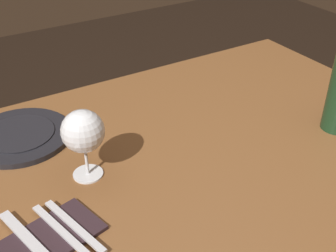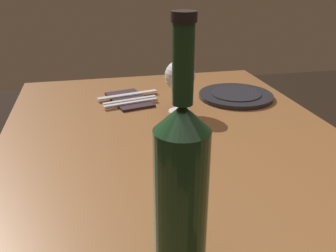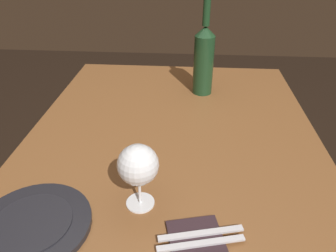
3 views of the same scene
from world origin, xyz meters
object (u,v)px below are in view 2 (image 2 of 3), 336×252
table_knife (128,95)px  fork_inner (130,100)px  dinner_plate (236,95)px  fork_outer (131,103)px  wine_glass_left (180,77)px  folded_napkin (129,99)px  wine_bottle (181,187)px

table_knife → fork_inner: bearing=180.0°
dinner_plate → fork_outer: (-0.00, 0.36, 0.00)m
wine_glass_left → fork_outer: 0.19m
wine_glass_left → fork_outer: wine_glass_left is taller
wine_glass_left → folded_napkin: 0.22m
folded_napkin → fork_inner: 0.03m
fork_outer → wine_glass_left: bearing=-121.5°
fork_inner → table_knife: size_ratio=0.85×
folded_napkin → wine_glass_left: bearing=-134.2°
dinner_plate → fork_inner: dinner_plate is taller
folded_napkin → fork_outer: fork_outer is taller
fork_outer → table_knife: size_ratio=0.85×
wine_bottle → dinner_plate: wine_bottle is taller
folded_napkin → wine_bottle: bearing=179.0°
wine_glass_left → wine_bottle: bearing=166.1°
wine_glass_left → dinner_plate: size_ratio=0.64×
wine_glass_left → dinner_plate: bearing=-68.2°
fork_inner → table_knife: (0.05, 0.00, 0.00)m
wine_bottle → fork_inner: 0.73m
dinner_plate → fork_outer: dinner_plate is taller
wine_bottle → table_knife: (0.78, -0.01, -0.13)m
wine_bottle → dinner_plate: (0.70, -0.37, -0.13)m
fork_inner → fork_outer: (-0.02, 0.00, 0.00)m
dinner_plate → fork_outer: size_ratio=1.40×
dinner_plate → table_knife: 0.37m
folded_napkin → fork_outer: size_ratio=1.18×
wine_bottle → folded_napkin: size_ratio=1.74×
wine_glass_left → table_knife: 0.24m
fork_outer → fork_inner: bearing=0.0°
fork_inner → fork_outer: bearing=180.0°
wine_bottle → folded_napkin: (0.75, -0.01, -0.13)m
wine_bottle → fork_inner: size_ratio=2.05×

